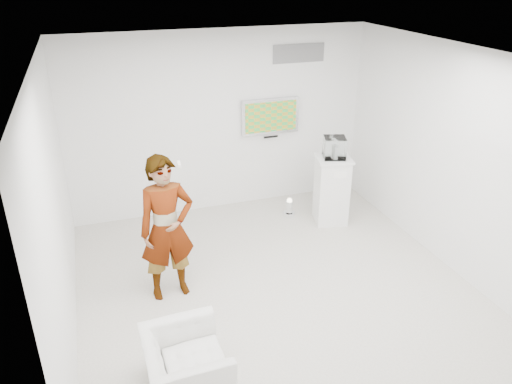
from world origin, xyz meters
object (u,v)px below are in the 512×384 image
(armchair, at_px, (186,365))
(pedestal, at_px, (331,190))
(person, at_px, (167,229))
(tv, at_px, (270,116))
(floor_uplight, at_px, (289,208))

(armchair, bearing_deg, pedestal, -48.12)
(armchair, bearing_deg, person, -5.84)
(person, distance_m, pedestal, 3.06)
(tv, xyz_separation_m, pedestal, (0.67, -1.09, -0.99))
(person, bearing_deg, pedestal, 15.54)
(tv, distance_m, pedestal, 1.62)
(tv, height_order, floor_uplight, tv)
(person, bearing_deg, floor_uplight, 27.42)
(floor_uplight, bearing_deg, pedestal, -33.06)
(tv, xyz_separation_m, person, (-2.16, -2.21, -0.61))
(person, xyz_separation_m, armchair, (-0.14, -1.64, -0.65))
(armchair, xyz_separation_m, pedestal, (2.96, 2.76, 0.26))
(pedestal, bearing_deg, person, -158.38)
(tv, relative_size, floor_uplight, 3.22)
(person, relative_size, pedestal, 1.69)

